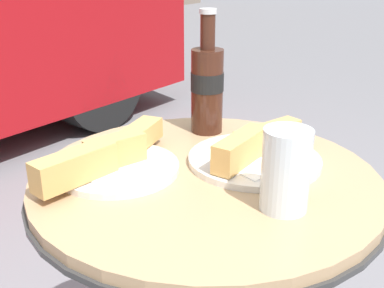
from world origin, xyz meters
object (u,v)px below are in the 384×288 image
at_px(bistro_table, 205,264).
at_px(lunch_plate_far, 112,159).
at_px(drinking_glass, 285,173).
at_px(lunch_plate_near, 254,153).
at_px(cola_bottle_left, 207,85).

xyz_separation_m(bistro_table, lunch_plate_far, (-0.09, 0.14, 0.22)).
distance_m(bistro_table, drinking_glass, 0.30).
relative_size(lunch_plate_near, lunch_plate_far, 0.77).
relative_size(cola_bottle_left, drinking_glass, 2.03).
xyz_separation_m(cola_bottle_left, lunch_plate_near, (-0.08, -0.17, -0.08)).
relative_size(bistro_table, drinking_glass, 5.45).
bearing_deg(drinking_glass, lunch_plate_far, 102.79).
height_order(drinking_glass, lunch_plate_near, drinking_glass).
height_order(bistro_table, drinking_glass, drinking_glass).
relative_size(cola_bottle_left, lunch_plate_near, 1.06).
bearing_deg(bistro_table, lunch_plate_near, -24.23).
height_order(drinking_glass, lunch_plate_far, drinking_glass).
bearing_deg(cola_bottle_left, drinking_glass, -124.59).
distance_m(bistro_table, lunch_plate_near, 0.24).
bearing_deg(lunch_plate_far, drinking_glass, -77.21).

